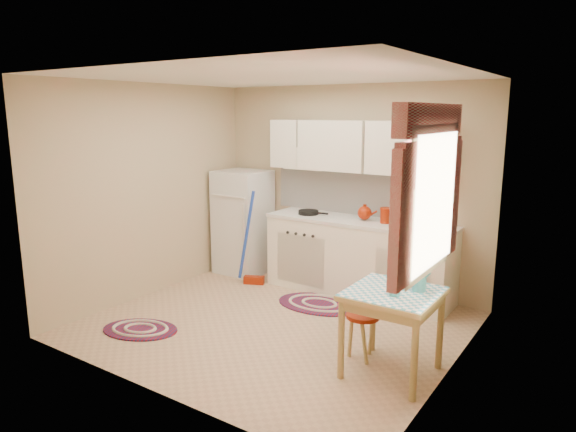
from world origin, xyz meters
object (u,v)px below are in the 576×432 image
Objects in this scene: fridge at (243,222)px; table at (392,333)px; stool at (362,336)px; base_cabinets at (358,259)px.

fridge is 1.94× the size of table.
fridge is 3.33× the size of stool.
base_cabinets reaches higher than stool.
base_cabinets reaches higher than table.
fridge is at bearing 151.32° from table.
base_cabinets is at bearing 124.54° from table.
base_cabinets is 1.69m from stool.
base_cabinets is at bearing 1.67° from fridge.
table is 1.71× the size of stool.
table is (2.80, -1.53, -0.34)m from fridge.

